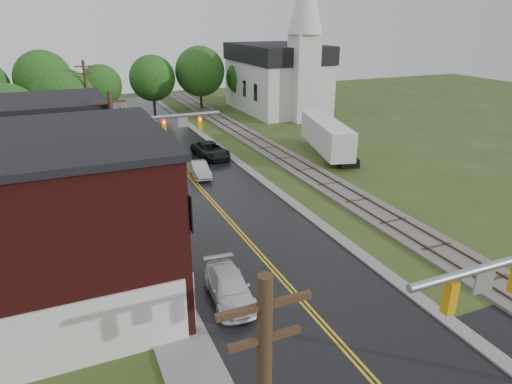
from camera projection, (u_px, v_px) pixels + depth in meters
main_road at (192, 179)px, 39.10m from camera, size 10.00×90.00×0.02m
curb_right at (231, 157)px, 45.38m from camera, size 0.80×70.00×0.12m
sidewalk_left at (127, 212)px, 32.53m from camera, size 2.40×50.00×0.12m
brick_building at (7, 232)px, 20.15m from camera, size 14.30×10.30×8.30m
yellow_house at (47, 174)px, 30.46m from camera, size 8.00×7.00×6.40m
darkred_building at (61, 153)px, 38.90m from camera, size 7.00×6.00×4.40m
church at (280, 71)px, 64.73m from camera, size 10.40×18.40×20.00m
railroad at (273, 151)px, 47.04m from camera, size 3.20×80.00×0.30m
traffic_signal_far at (154, 134)px, 33.46m from camera, size 7.34×0.43×7.20m
utility_pole_b at (117, 162)px, 28.04m from camera, size 1.80×0.28×9.00m
utility_pole_c at (88, 103)px, 46.88m from camera, size 1.80×0.28×9.00m
tree_left_c at (9, 119)px, 40.84m from camera, size 6.00×6.00×7.65m
tree_left_e at (66, 101)px, 47.72m from camera, size 6.40×6.40×8.16m
suv_dark at (211, 150)px, 44.90m from camera, size 2.98×5.54×1.48m
sedan_silver at (199, 170)px, 39.58m from camera, size 1.56×3.97×1.29m
pickup_white at (229, 287)px, 22.33m from camera, size 2.29×4.75×1.33m
semi_trailer at (327, 135)px, 44.97m from camera, size 5.04×11.10×3.51m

